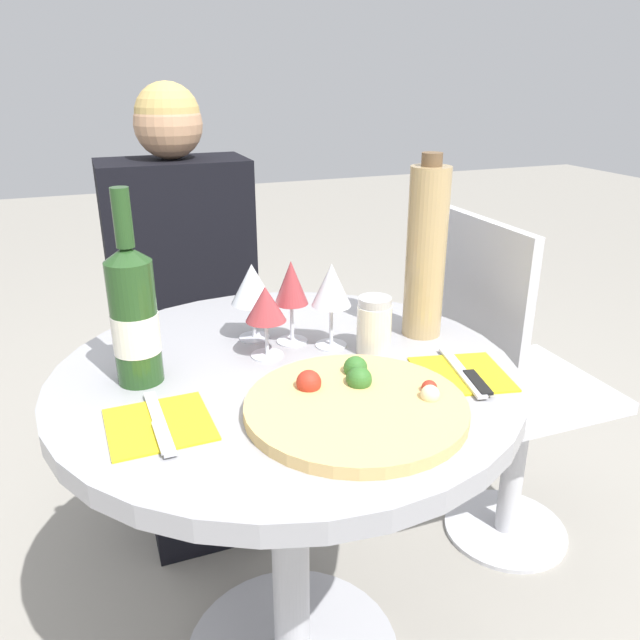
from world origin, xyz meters
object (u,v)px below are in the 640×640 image
dining_table (288,445)px  seated_diner (191,340)px  wine_bottle (134,315)px  tall_carafe (426,252)px  chair_behind_diner (184,344)px  chair_empty_side (504,394)px  pizza_large (356,404)px

dining_table → seated_diner: seated_diner is taller
wine_bottle → tall_carafe: (0.55, 0.01, 0.05)m
tall_carafe → chair_behind_diner: bearing=117.7°
dining_table → chair_empty_side: (0.62, 0.17, -0.10)m
chair_behind_diner → seated_diner: 0.16m
seated_diner → dining_table: bearing=96.6°
chair_empty_side → pizza_large: bearing=-58.1°
wine_bottle → tall_carafe: bearing=1.1°
dining_table → pizza_large: 0.26m
seated_diner → pizza_large: 0.84m
dining_table → seated_diner: size_ratio=0.70×
dining_table → seated_diner: (-0.07, 0.62, -0.03)m
wine_bottle → tall_carafe: tall_carafe is taller
wine_bottle → seated_diner: bearing=73.4°
chair_behind_diner → pizza_large: chair_behind_diner is taller
seated_diner → wine_bottle: size_ratio=3.59×
pizza_large → wine_bottle: bearing=142.9°
chair_behind_diner → dining_table: bearing=95.3°
seated_diner → chair_empty_side: (0.69, -0.45, -0.07)m
seated_diner → chair_empty_side: bearing=146.9°
seated_diner → wine_bottle: seated_diner is taller
chair_behind_diner → tall_carafe: size_ratio=2.54×
dining_table → chair_behind_diner: chair_behind_diner is taller
chair_empty_side → wine_bottle: size_ratio=2.74×
wine_bottle → chair_behind_diner: bearing=76.6°
seated_diner → pizza_large: bearing=98.8°
chair_behind_diner → chair_empty_side: (0.69, -0.59, 0.00)m
pizza_large → wine_bottle: size_ratio=1.05×
tall_carafe → dining_table: bearing=-169.7°
dining_table → seated_diner: 0.63m
chair_behind_diner → chair_empty_side: same height
dining_table → chair_behind_diner: 0.78m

